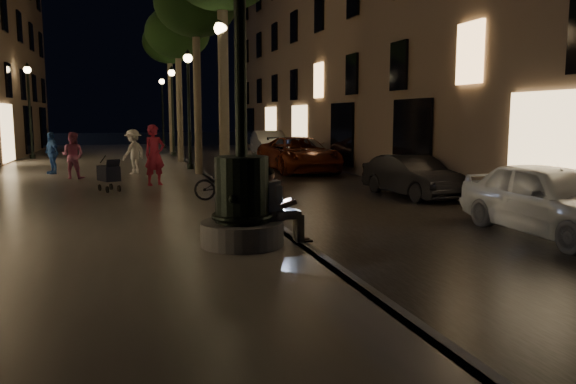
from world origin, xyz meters
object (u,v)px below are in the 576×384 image
object	(u,v)px
car_second	(412,176)
pedestrian_blue	(52,153)
fountain_lamppost	(242,186)
pedestrian_red	(155,155)
tree_third	(178,34)
tree_second	(195,5)
lamp_curb_c	(172,99)
seated_man_laptop	(277,203)
bicycle	(226,184)
pedestrian_pink	(73,155)
tree_far	(169,43)
lamp_curb_d	(162,103)
car_front	(552,199)
lamp_left_c	(29,98)
lamp_curb_b	(189,94)
car_third	(299,154)
stroller	(109,174)
pedestrian_white	(133,152)
car_fifth	(269,144)
lamp_curb_a	(222,83)
car_rear	(297,151)

from	to	relation	value
car_second	pedestrian_blue	size ratio (longest dim) A/B	2.36
fountain_lamppost	pedestrian_blue	bearing A→B (deg)	108.38
pedestrian_red	tree_third	bearing A→B (deg)	53.47
tree_second	lamp_curb_c	xyz separation A→B (m)	(-0.10, 10.00, -3.10)
tree_second	pedestrian_red	xyz separation A→B (m)	(-1.77, -3.15, -5.19)
seated_man_laptop	tree_second	size ratio (longest dim) A/B	0.18
bicycle	pedestrian_pink	bearing A→B (deg)	50.57
seated_man_laptop	tree_third	world-z (taller)	tree_third
fountain_lamppost	bicycle	size ratio (longest dim) A/B	3.20
tree_third	tree_far	size ratio (longest dim) A/B	0.96
tree_second	car_second	size ratio (longest dim) A/B	1.99
tree_far	lamp_curb_d	bearing A→B (deg)	90.76
car_front	pedestrian_blue	xyz separation A→B (m)	(-10.69, 13.60, 0.25)
seated_man_laptop	car_second	xyz separation A→B (m)	(5.59, 5.52, -0.28)
lamp_left_c	car_front	distance (m)	25.54
lamp_curb_b	bicycle	distance (m)	9.32
lamp_left_c	pedestrian_blue	bearing A→B (deg)	-77.33
tree_second	tree_far	distance (m)	12.00
car_front	bicycle	xyz separation A→B (m)	(-5.60, 5.13, -0.11)
lamp_left_c	car_third	bearing A→B (deg)	-36.12
stroller	car_second	xyz separation A→B (m)	(8.52, -2.19, -0.11)
lamp_curb_b	car_second	world-z (taller)	lamp_curb_b
car_front	pedestrian_pink	world-z (taller)	pedestrian_pink
pedestrian_white	bicycle	distance (m)	7.98
tree_far	stroller	world-z (taller)	tree_far
fountain_lamppost	tree_second	world-z (taller)	tree_second
car_third	pedestrian_red	size ratio (longest dim) A/B	2.81
tree_second	car_second	bearing A→B (deg)	-50.21
seated_man_laptop	lamp_curb_c	size ratio (longest dim) A/B	0.27
car_fifth	stroller	bearing A→B (deg)	-116.22
stroller	car_third	world-z (taller)	car_third
tree_third	lamp_curb_c	distance (m)	4.94
lamp_curb_d	pedestrian_pink	distance (m)	19.11
lamp_curb_b	pedestrian_white	bearing A→B (deg)	-150.51
car_front	car_fifth	bearing A→B (deg)	90.85
tree_far	car_fifth	xyz separation A→B (m)	(5.42, -1.50, -5.68)
pedestrian_blue	lamp_curb_a	bearing A→B (deg)	3.04
tree_third	car_second	bearing A→B (deg)	-66.22
seated_man_laptop	stroller	distance (m)	8.24
car_rear	car_fifth	bearing A→B (deg)	85.27
lamp_curb_a	stroller	xyz separation A→B (m)	(-3.02, 1.70, -2.52)
fountain_lamppost	car_fifth	bearing A→B (deg)	74.59
lamp_left_c	bicycle	world-z (taller)	lamp_left_c
pedestrian_white	lamp_curb_c	bearing A→B (deg)	-151.10
lamp_curb_c	pedestrian_blue	xyz separation A→B (m)	(-5.19, -8.48, -2.25)
fountain_lamppost	car_rear	world-z (taller)	fountain_lamppost
car_front	car_second	size ratio (longest dim) A/B	1.16
seated_man_laptop	tree_second	world-z (taller)	tree_second
stroller	pedestrian_pink	distance (m)	4.02
lamp_curb_c	lamp_curb_b	bearing A→B (deg)	-90.00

